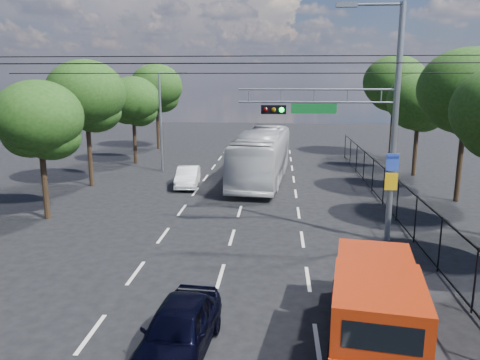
# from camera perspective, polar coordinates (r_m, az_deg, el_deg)

# --- Properties ---
(ground) EXTENTS (120.00, 120.00, 0.00)m
(ground) POSITION_cam_1_polar(r_m,az_deg,el_deg) (12.99, -4.66, -18.73)
(ground) COLOR black
(ground) RESTS_ON ground
(lane_markings) EXTENTS (6.12, 38.00, 0.01)m
(lane_markings) POSITION_cam_1_polar(r_m,az_deg,el_deg) (25.91, 0.32, -2.61)
(lane_markings) COLOR beige
(lane_markings) RESTS_ON ground
(signal_mast) EXTENTS (6.43, 0.39, 9.50)m
(signal_mast) POSITION_cam_1_polar(r_m,az_deg,el_deg) (19.31, 14.90, 7.63)
(signal_mast) COLOR slate
(signal_mast) RESTS_ON ground
(streetlight_left) EXTENTS (2.09, 0.22, 7.08)m
(streetlight_left) POSITION_cam_1_polar(r_m,az_deg,el_deg) (34.09, -9.39, 7.56)
(streetlight_left) COLOR slate
(streetlight_left) RESTS_ON ground
(utility_wires) EXTENTS (22.00, 5.04, 0.74)m
(utility_wires) POSITION_cam_1_polar(r_m,az_deg,el_deg) (19.89, -0.83, 13.90)
(utility_wires) COLOR black
(utility_wires) RESTS_ON ground
(fence_right) EXTENTS (0.06, 34.03, 2.00)m
(fence_right) POSITION_cam_1_polar(r_m,az_deg,el_deg) (24.49, 18.01, -1.63)
(fence_right) COLOR black
(fence_right) RESTS_ON ground
(tree_right_c) EXTENTS (5.10, 5.10, 8.29)m
(tree_right_c) POSITION_cam_1_polar(r_m,az_deg,el_deg) (27.83, 25.91, 9.16)
(tree_right_c) COLOR black
(tree_right_c) RESTS_ON ground
(tree_right_d) EXTENTS (4.32, 4.32, 7.02)m
(tree_right_d) POSITION_cam_1_polar(r_m,az_deg,el_deg) (34.38, 20.98, 8.48)
(tree_right_d) COLOR black
(tree_right_d) RESTS_ON ground
(tree_right_e) EXTENTS (5.28, 5.28, 8.58)m
(tree_right_e) POSITION_cam_1_polar(r_m,az_deg,el_deg) (42.13, 18.35, 10.71)
(tree_right_e) COLOR black
(tree_right_e) RESTS_ON ground
(tree_left_b) EXTENTS (4.08, 4.08, 6.63)m
(tree_left_b) POSITION_cam_1_polar(r_m,az_deg,el_deg) (23.83, -23.21, 6.28)
(tree_left_b) COLOR black
(tree_left_b) RESTS_ON ground
(tree_left_c) EXTENTS (4.80, 4.80, 7.80)m
(tree_left_c) POSITION_cam_1_polar(r_m,az_deg,el_deg) (30.35, -18.21, 9.30)
(tree_left_c) COLOR black
(tree_left_c) RESTS_ON ground
(tree_left_d) EXTENTS (4.20, 4.20, 6.83)m
(tree_left_d) POSITION_cam_1_polar(r_m,az_deg,el_deg) (37.76, -12.87, 9.05)
(tree_left_d) COLOR black
(tree_left_d) RESTS_ON ground
(tree_left_e) EXTENTS (4.92, 4.92, 7.99)m
(tree_left_e) POSITION_cam_1_polar(r_m,az_deg,el_deg) (45.47, -10.13, 10.70)
(tree_left_e) COLOR black
(tree_left_e) RESTS_ON ground
(red_pickup) EXTENTS (2.89, 5.96, 2.13)m
(red_pickup) POSITION_cam_1_polar(r_m,az_deg,el_deg) (12.72, 16.14, -14.08)
(red_pickup) COLOR black
(red_pickup) RESTS_ON ground
(navy_hatchback) EXTENTS (1.91, 4.06, 1.34)m
(navy_hatchback) POSITION_cam_1_polar(r_m,az_deg,el_deg) (12.10, -7.50, -17.62)
(navy_hatchback) COLOR black
(navy_hatchback) RESTS_ON ground
(white_bus) EXTENTS (3.84, 12.08, 3.31)m
(white_bus) POSITION_cam_1_polar(r_m,az_deg,el_deg) (30.93, 2.69, 2.96)
(white_bus) COLOR silver
(white_bus) RESTS_ON ground
(white_van) EXTENTS (1.62, 3.83, 1.23)m
(white_van) POSITION_cam_1_polar(r_m,az_deg,el_deg) (29.53, -6.39, 0.40)
(white_van) COLOR white
(white_van) RESTS_ON ground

